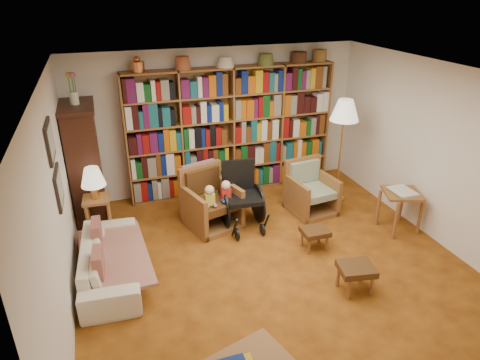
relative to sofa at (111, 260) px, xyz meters
name	(u,v)px	position (x,y,z in m)	size (l,w,h in m)	color
floor	(270,261)	(2.05, -0.33, -0.25)	(5.00, 5.00, 0.00)	#9C5818
ceiling	(276,75)	(2.05, -0.33, 2.25)	(5.00, 5.00, 0.00)	white
wall_back	(218,121)	(2.05, 2.17, 1.00)	(5.00, 5.00, 0.00)	white
wall_front	(403,310)	(2.05, -2.83, 1.00)	(5.00, 5.00, 0.00)	white
wall_left	(57,208)	(-0.45, -0.33, 1.00)	(5.00, 5.00, 0.00)	white
wall_right	(437,154)	(4.55, -0.33, 1.00)	(5.00, 5.00, 0.00)	white
bookshelf	(232,127)	(2.25, 2.00, 0.92)	(3.60, 0.30, 2.42)	#95572E
curio_cabinet	(85,163)	(-0.20, 1.67, 0.70)	(0.50, 0.95, 2.40)	#3A1C0F
framed_pictures	(55,165)	(-0.43, -0.03, 1.37)	(0.03, 0.52, 0.97)	black
sofa	(111,260)	(0.00, 0.00, 0.00)	(0.68, 1.74, 0.51)	beige
sofa_throw	(114,256)	(0.05, 0.00, 0.05)	(0.82, 1.53, 0.04)	#C7B691
cushion_left	(97,234)	(-0.13, 0.35, 0.20)	(0.11, 0.36, 0.36)	maroon
cushion_right	(99,265)	(-0.13, -0.35, 0.20)	(0.11, 0.35, 0.35)	maroon
side_table_lamp	(98,210)	(-0.10, 1.02, 0.21)	(0.40, 0.40, 0.65)	#95572E
table_lamp	(93,178)	(-0.10, 1.02, 0.71)	(0.34, 0.34, 0.47)	gold
armchair_leather	(210,201)	(1.55, 0.93, 0.13)	(0.94, 0.95, 0.93)	#95572E
armchair_sage	(309,192)	(3.21, 0.84, 0.07)	(0.76, 0.78, 0.85)	#95572E
wheelchair	(241,197)	(1.99, 0.73, 0.21)	(0.59, 0.82, 1.03)	black
floor_lamp	(345,114)	(3.84, 1.02, 1.27)	(0.47, 0.47, 1.76)	gold
side_table_papers	(401,199)	(4.20, -0.17, 0.27)	(0.64, 0.64, 0.66)	#95572E
footstool_a	(315,233)	(2.76, -0.24, 0.00)	(0.38, 0.32, 0.31)	#492A13
footstool_b	(356,270)	(2.80, -1.22, 0.04)	(0.48, 0.42, 0.36)	#492A13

